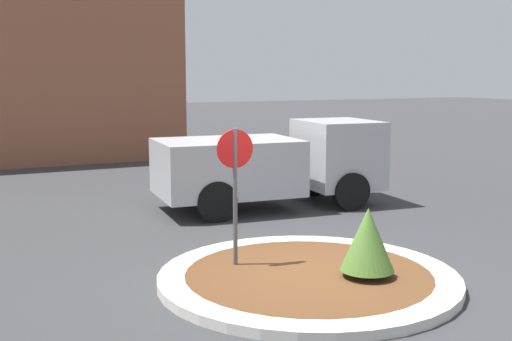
# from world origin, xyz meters

# --- Properties ---
(ground_plane) EXTENTS (120.00, 120.00, 0.00)m
(ground_plane) POSITION_xyz_m (0.00, 0.00, 0.00)
(ground_plane) COLOR #38383A
(traffic_island) EXTENTS (4.60, 4.60, 0.15)m
(traffic_island) POSITION_xyz_m (0.00, 0.00, 0.07)
(traffic_island) COLOR beige
(traffic_island) RESTS_ON ground_plane
(stop_sign) EXTENTS (0.61, 0.07, 2.33)m
(stop_sign) POSITION_xyz_m (-0.81, 0.90, 1.58)
(stop_sign) COLOR #4C4C51
(stop_sign) RESTS_ON ground_plane
(island_shrub) EXTENTS (0.81, 0.81, 1.05)m
(island_shrub) POSITION_xyz_m (0.70, -0.54, 0.73)
(island_shrub) COLOR brown
(island_shrub) RESTS_ON traffic_island
(utility_truck) EXTENTS (5.48, 2.58, 2.04)m
(utility_truck) POSITION_xyz_m (2.10, 5.21, 1.08)
(utility_truck) COLOR #B2B2B7
(utility_truck) RESTS_ON ground_plane
(storefront_building) EXTENTS (11.21, 6.07, 7.42)m
(storefront_building) POSITION_xyz_m (-2.26, 17.58, 3.71)
(storefront_building) COLOR #93563D
(storefront_building) RESTS_ON ground_plane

